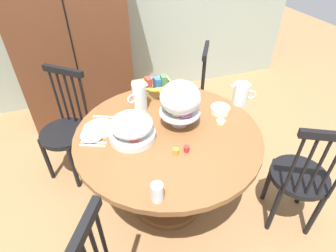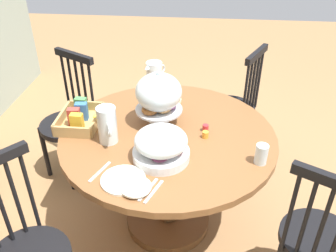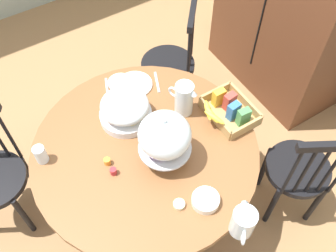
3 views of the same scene
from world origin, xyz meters
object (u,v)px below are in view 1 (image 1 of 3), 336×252
china_plate_large (99,128)px  cereal_basket (154,87)px  fruit_platter_covered (132,128)px  wooden_armoire (70,31)px  orange_juice_pitcher (241,94)px  cereal_bowl (220,110)px  pastry_stand_with_dome (180,100)px  windsor_chair_near_window (300,179)px  drinking_glass (157,192)px  butter_dish (221,122)px  dining_table (168,154)px  windsor_chair_by_cabinet (188,97)px  windsor_chair_facing_door (66,131)px  milk_pitcher (139,98)px  china_plate_small (92,135)px

china_plate_large → cereal_basket: bearing=35.6°
fruit_platter_covered → wooden_armoire: bearing=100.2°
orange_juice_pitcher → cereal_bowl: bearing=-162.5°
pastry_stand_with_dome → orange_juice_pitcher: bearing=10.2°
windsor_chair_near_window → drinking_glass: bearing=-176.9°
china_plate_large → butter_dish: size_ratio=3.67×
dining_table → cereal_basket: bearing=84.2°
windsor_chair_by_cabinet → fruit_platter_covered: size_ratio=3.25×
pastry_stand_with_dome → windsor_chair_by_cabinet: bearing=62.8°
dining_table → windsor_chair_facing_door: bearing=138.8°
milk_pitcher → drinking_glass: (-0.11, -0.83, -0.04)m
dining_table → drinking_glass: size_ratio=11.42×
dining_table → windsor_chair_near_window: (0.82, -0.44, -0.09)m
fruit_platter_covered → cereal_basket: bearing=60.3°
windsor_chair_facing_door → windsor_chair_near_window: bearing=-34.9°
milk_pitcher → cereal_basket: milk_pitcher is taller
pastry_stand_with_dome → orange_juice_pitcher: pastry_stand_with_dome is taller
milk_pitcher → cereal_basket: 0.26m
cereal_basket → butter_dish: bearing=-59.0°
dining_table → milk_pitcher: 0.46m
windsor_chair_by_cabinet → windsor_chair_facing_door: bearing=-171.2°
windsor_chair_near_window → milk_pitcher: 1.26m
cereal_basket → windsor_chair_near_window: bearing=-51.8°
drinking_glass → butter_dish: 0.78m
cereal_bowl → dining_table: bearing=-167.5°
china_plate_small → cereal_bowl: cereal_bowl is taller
china_plate_large → cereal_bowl: bearing=-5.2°
dining_table → china_plate_large: (-0.43, 0.18, 0.21)m
milk_pitcher → drinking_glass: milk_pitcher is taller
fruit_platter_covered → china_plate_small: fruit_platter_covered is taller
cereal_bowl → drinking_glass: size_ratio=1.27×
windsor_chair_near_window → windsor_chair_by_cabinet: bearing=105.1°
windsor_chair_by_cabinet → windsor_chair_facing_door: same height
windsor_chair_facing_door → wooden_armoire: bearing=78.7°
fruit_platter_covered → milk_pitcher: bearing=67.8°
milk_pitcher → china_plate_large: milk_pitcher is taller
dining_table → windsor_chair_facing_door: (-0.70, 0.61, -0.09)m
windsor_chair_near_window → drinking_glass: (-1.04, -0.06, 0.34)m
dining_table → china_plate_small: china_plate_small is taller
orange_juice_pitcher → china_plate_small: 1.13m
china_plate_small → cereal_basket: bearing=37.7°
windsor_chair_near_window → china_plate_small: size_ratio=6.50×
windsor_chair_by_cabinet → china_plate_small: (-0.97, -0.69, 0.30)m
pastry_stand_with_dome → windsor_chair_near_window: bearing=-35.7°
windsor_chair_near_window → drinking_glass: 1.10m
wooden_armoire → china_plate_large: wooden_armoire is taller
windsor_chair_facing_door → china_plate_large: bearing=-58.7°
cereal_basket → cereal_bowl: size_ratio=2.26×
cereal_basket → cereal_bowl: cereal_basket is taller
dining_table → windsor_chair_facing_door: size_ratio=1.29×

